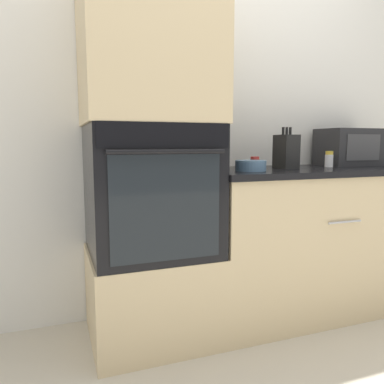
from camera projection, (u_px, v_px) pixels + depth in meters
ground_plane at (230, 351)px, 1.91m from camera, size 12.00×12.00×0.00m
wall_back at (188, 112)px, 2.34m from camera, size 8.00×0.05×2.50m
oven_cabinet_base at (152, 294)px, 2.05m from camera, size 0.66×0.60×0.48m
wall_oven at (151, 190)px, 1.97m from camera, size 0.64×0.64×0.67m
oven_cabinet_upper at (148, 36)px, 1.87m from camera, size 0.66×0.60×0.88m
counter_unit at (308, 239)px, 2.37m from camera, size 1.40×0.63×0.91m
microwave at (351, 147)px, 2.56m from camera, size 0.44×0.27×0.25m
knife_block at (286, 151)px, 2.24m from camera, size 0.10×0.14×0.25m
bowl at (251, 166)px, 2.06m from camera, size 0.17×0.17×0.06m
condiment_jar_near at (329, 159)px, 2.37m from camera, size 0.05×0.05×0.10m
condiment_jar_mid at (255, 163)px, 2.18m from camera, size 0.06×0.06×0.07m
condiment_jar_far at (224, 162)px, 2.22m from camera, size 0.05×0.05×0.09m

